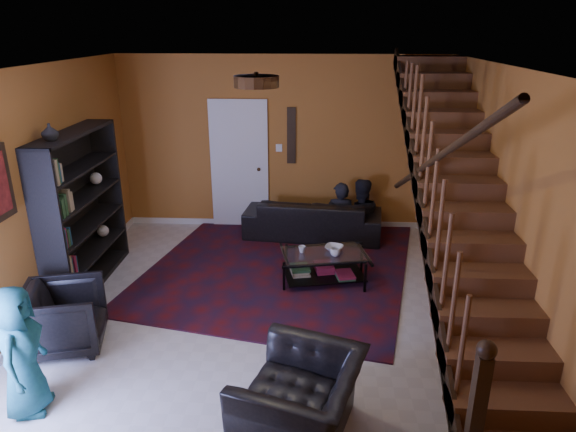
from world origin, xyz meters
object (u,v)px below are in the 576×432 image
bookshelf (83,213)px  armchair_left (64,317)px  sofa (313,218)px  coffee_table (324,266)px  armchair_right (300,400)px

bookshelf → armchair_left: size_ratio=2.58×
sofa → armchair_left: (-2.57, -3.18, 0.04)m
bookshelf → coffee_table: bookshelf is taller
armchair_left → armchair_right: bearing=-128.9°
coffee_table → armchair_right: bearing=-95.0°
armchair_right → coffee_table: size_ratio=0.87×
armchair_left → armchair_right: (2.49, -1.12, -0.02)m
armchair_right → sofa: bearing=-163.0°
coffee_table → armchair_left: bearing=-149.4°
armchair_left → armchair_right: 2.73m
sofa → armchair_left: armchair_left is taller
bookshelf → armchair_left: 1.64m
sofa → armchair_right: armchair_right is taller
armchair_left → bookshelf: bearing=-1.2°
sofa → coffee_table: size_ratio=1.80×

